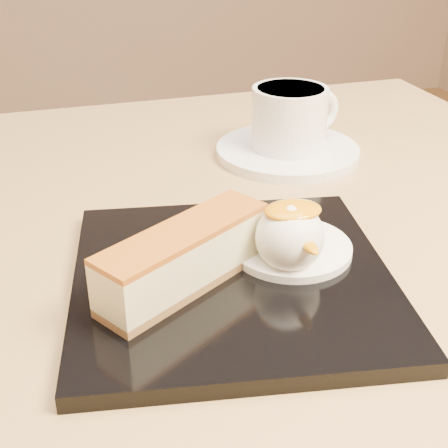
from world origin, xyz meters
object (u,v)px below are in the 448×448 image
object	(u,v)px
ice_cream_scoop	(290,237)
dessert_plate	(232,279)
table	(217,398)
saucer	(288,151)
coffee_cup	(291,116)
cheesecake	(184,257)

from	to	relation	value
ice_cream_scoop	dessert_plate	bearing A→B (deg)	172.87
table	ice_cream_scoop	size ratio (longest dim) A/B	16.55
saucer	coffee_cup	bearing A→B (deg)	15.34
table	ice_cream_scoop	bearing A→B (deg)	-57.00
table	cheesecake	distance (m)	0.20
dessert_plate	coffee_cup	size ratio (longest dim) A/B	2.15
cheesecake	ice_cream_scoop	xyz separation A→B (m)	(0.08, 0.00, 0.00)
dessert_plate	coffee_cup	distance (m)	0.26
coffee_cup	cheesecake	bearing A→B (deg)	-142.10
cheesecake	saucer	bearing A→B (deg)	22.10
ice_cream_scoop	coffee_cup	world-z (taller)	coffee_cup
cheesecake	ice_cream_scoop	bearing A→B (deg)	-31.39
dessert_plate	cheesecake	xyz separation A→B (m)	(-0.04, -0.00, 0.03)
table	cheesecake	size ratio (longest dim) A/B	6.12
dessert_plate	coffee_cup	bearing A→B (deg)	58.88
dessert_plate	cheesecake	distance (m)	0.04
dessert_plate	saucer	distance (m)	0.25
cheesecake	coffee_cup	xyz separation A→B (m)	(0.17, 0.22, 0.01)
coffee_cup	dessert_plate	bearing A→B (deg)	-136.46
table	cheesecake	world-z (taller)	cheesecake
cheesecake	coffee_cup	bearing A→B (deg)	21.85
table	dessert_plate	xyz separation A→B (m)	(-0.00, -0.05, 0.16)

